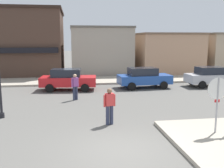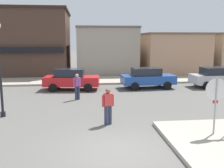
{
  "view_description": "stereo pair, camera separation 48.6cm",
  "coord_description": "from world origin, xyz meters",
  "px_view_note": "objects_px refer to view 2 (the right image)",
  "views": [
    {
      "loc": [
        -1.56,
        -8.16,
        3.68
      ],
      "look_at": [
        0.33,
        4.5,
        1.5
      ],
      "focal_mm": 42.0,
      "sensor_mm": 36.0,
      "label": 1
    },
    {
      "loc": [
        -1.07,
        -8.22,
        3.68
      ],
      "look_at": [
        0.33,
        4.5,
        1.5
      ],
      "focal_mm": 42.0,
      "sensor_mm": 36.0,
      "label": 2
    }
  ],
  "objects_px": {
    "stop_sign": "(216,99)",
    "parked_car_third": "(217,77)",
    "pedestrian_crossing_far": "(108,105)",
    "parked_car_nearest": "(71,79)",
    "pedestrian_crossing_near": "(77,86)",
    "parked_car_second": "(148,78)"
  },
  "relations": [
    {
      "from": "parked_car_nearest",
      "to": "parked_car_third",
      "type": "xyz_separation_m",
      "value": [
        11.2,
        -0.14,
        0.0
      ]
    },
    {
      "from": "parked_car_second",
      "to": "pedestrian_crossing_near",
      "type": "bearing_deg",
      "value": -147.47
    },
    {
      "from": "parked_car_nearest",
      "to": "parked_car_third",
      "type": "bearing_deg",
      "value": -0.7
    },
    {
      "from": "pedestrian_crossing_near",
      "to": "pedestrian_crossing_far",
      "type": "distance_m",
      "value": 5.18
    },
    {
      "from": "stop_sign",
      "to": "parked_car_nearest",
      "type": "height_order",
      "value": "stop_sign"
    },
    {
      "from": "parked_car_second",
      "to": "pedestrian_crossing_far",
      "type": "bearing_deg",
      "value": -114.65
    },
    {
      "from": "parked_car_second",
      "to": "pedestrian_crossing_far",
      "type": "height_order",
      "value": "pedestrian_crossing_far"
    },
    {
      "from": "parked_car_nearest",
      "to": "pedestrian_crossing_far",
      "type": "distance_m",
      "value": 8.51
    },
    {
      "from": "parked_car_second",
      "to": "pedestrian_crossing_near",
      "type": "distance_m",
      "value": 6.24
    },
    {
      "from": "stop_sign",
      "to": "pedestrian_crossing_near",
      "type": "xyz_separation_m",
      "value": [
        -5.27,
        6.97,
        -0.65
      ]
    },
    {
      "from": "parked_car_nearest",
      "to": "parked_car_third",
      "type": "distance_m",
      "value": 11.2
    },
    {
      "from": "stop_sign",
      "to": "pedestrian_crossing_near",
      "type": "relative_size",
      "value": 1.43
    },
    {
      "from": "parked_car_second",
      "to": "stop_sign",
      "type": "bearing_deg",
      "value": -89.95
    },
    {
      "from": "parked_car_nearest",
      "to": "pedestrian_crossing_near",
      "type": "distance_m",
      "value": 3.35
    },
    {
      "from": "parked_car_third",
      "to": "pedestrian_crossing_far",
      "type": "relative_size",
      "value": 2.5
    },
    {
      "from": "stop_sign",
      "to": "parked_car_second",
      "type": "relative_size",
      "value": 0.56
    },
    {
      "from": "stop_sign",
      "to": "parked_car_nearest",
      "type": "distance_m",
      "value": 11.81
    },
    {
      "from": "stop_sign",
      "to": "pedestrian_crossing_far",
      "type": "distance_m",
      "value": 4.37
    },
    {
      "from": "parked_car_second",
      "to": "parked_car_third",
      "type": "bearing_deg",
      "value": -1.87
    },
    {
      "from": "parked_car_nearest",
      "to": "parked_car_second",
      "type": "distance_m",
      "value": 5.75
    },
    {
      "from": "parked_car_second",
      "to": "pedestrian_crossing_near",
      "type": "height_order",
      "value": "pedestrian_crossing_near"
    },
    {
      "from": "stop_sign",
      "to": "parked_car_third",
      "type": "xyz_separation_m",
      "value": [
        5.44,
        10.15,
        -0.71
      ]
    }
  ]
}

